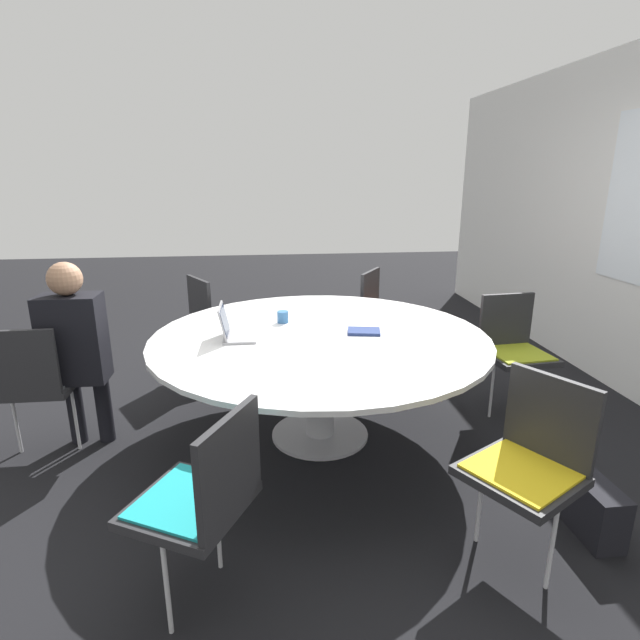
% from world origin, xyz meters
% --- Properties ---
extents(ground_plane, '(16.00, 16.00, 0.00)m').
position_xyz_m(ground_plane, '(0.00, 0.00, 0.00)').
color(ground_plane, black).
extents(conference_table, '(2.17, 2.17, 0.73)m').
position_xyz_m(conference_table, '(0.00, 0.00, 0.62)').
color(conference_table, '#B7B7BC').
rests_on(conference_table, ground_plane).
extents(chair_0, '(0.42, 0.44, 0.88)m').
position_xyz_m(chair_0, '(0.06, -1.76, 0.53)').
color(chair_0, '#262628').
rests_on(chair_0, ground_plane).
extents(chair_1, '(0.58, 0.58, 0.88)m').
position_xyz_m(chair_1, '(1.33, -0.61, 0.53)').
color(chair_1, '#262628').
rests_on(chair_1, ground_plane).
extents(chair_2, '(0.59, 0.58, 0.88)m').
position_xyz_m(chair_2, '(1.23, 0.79, 0.53)').
color(chair_2, '#262628').
rests_on(chair_2, ground_plane).
extents(chair_3, '(0.46, 0.48, 0.88)m').
position_xyz_m(chair_3, '(-0.21, 1.45, 0.53)').
color(chair_3, '#262628').
rests_on(chair_3, ground_plane).
extents(chair_4, '(0.60, 0.59, 0.88)m').
position_xyz_m(chair_4, '(-1.27, 0.73, 0.53)').
color(chair_4, '#262628').
rests_on(chair_4, ground_plane).
extents(chair_5, '(0.59, 0.58, 0.88)m').
position_xyz_m(chair_5, '(-1.23, -0.79, 0.53)').
color(chair_5, '#262628').
rests_on(chair_5, ground_plane).
extents(person_0, '(0.26, 0.36, 1.23)m').
position_xyz_m(person_0, '(-0.02, -1.52, 0.72)').
color(person_0, black).
rests_on(person_0, ground_plane).
extents(laptop, '(0.28, 0.23, 0.21)m').
position_xyz_m(laptop, '(-0.00, -0.55, 0.78)').
color(laptop, '#99999E').
rests_on(laptop, conference_table).
extents(spiral_notebook, '(0.19, 0.23, 0.02)m').
position_xyz_m(spiral_notebook, '(-0.01, 0.29, 0.74)').
color(spiral_notebook, navy).
rests_on(spiral_notebook, conference_table).
extents(coffee_cup, '(0.08, 0.08, 0.08)m').
position_xyz_m(coffee_cup, '(-0.31, -0.23, 0.77)').
color(coffee_cup, '#33669E').
rests_on(coffee_cup, conference_table).
extents(handbag, '(0.36, 0.16, 0.28)m').
position_xyz_m(handbag, '(1.11, 1.23, 0.14)').
color(handbag, black).
rests_on(handbag, ground_plane).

